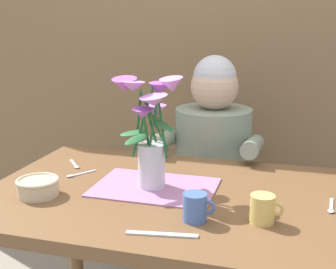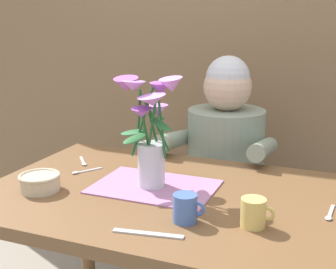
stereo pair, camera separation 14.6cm
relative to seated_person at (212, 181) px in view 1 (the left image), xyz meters
name	(u,v)px [view 1 (the left image)]	position (x,y,z in m)	size (l,w,h in m)	color
wood_panel_backdrop	(226,26)	(-0.03, 0.43, 0.69)	(4.00, 0.10, 2.50)	brown
dining_table	(170,220)	(-0.03, -0.62, 0.08)	(1.20, 0.80, 0.74)	brown
seated_person	(212,181)	(0.00, 0.00, 0.00)	(0.45, 0.47, 1.14)	#4C4C56
striped_placemat	(155,187)	(-0.09, -0.59, 0.18)	(0.40, 0.28, 0.01)	#B275A3
flower_vase	(150,126)	(-0.10, -0.59, 0.39)	(0.25, 0.21, 0.37)	silver
ceramic_bowl	(38,186)	(-0.42, -0.76, 0.21)	(0.14, 0.14, 0.06)	beige
dinner_knife	(162,234)	(0.03, -0.91, 0.18)	(0.19, 0.02, 0.01)	silver
coffee_cup	(195,207)	(0.10, -0.80, 0.22)	(0.09, 0.07, 0.08)	#476BB7
tea_cup	(263,209)	(0.28, -0.76, 0.22)	(0.09, 0.07, 0.08)	#E5C666
spoon_0	(77,175)	(-0.39, -0.55, 0.18)	(0.08, 0.11, 0.01)	silver
spoon_1	(331,208)	(0.47, -0.61, 0.18)	(0.02, 0.12, 0.01)	silver
spoon_2	(75,165)	(-0.45, -0.46, 0.18)	(0.09, 0.10, 0.01)	silver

